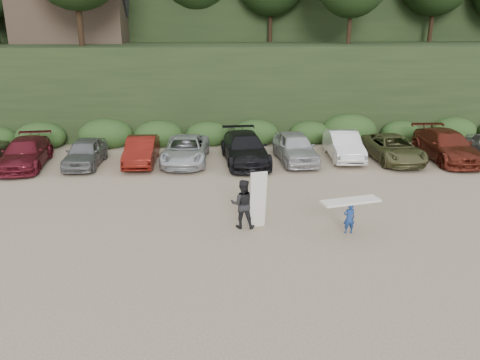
{
  "coord_description": "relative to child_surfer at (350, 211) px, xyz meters",
  "views": [
    {
      "loc": [
        -2.25,
        -15.05,
        7.31
      ],
      "look_at": [
        -0.8,
        3.0,
        1.3
      ],
      "focal_mm": 35.0,
      "sensor_mm": 36.0,
      "label": 1
    }
  ],
  "objects": [
    {
      "name": "ground",
      "position": [
        -3.0,
        -0.38,
        -0.89
      ],
      "size": [
        120.0,
        120.0,
        0.0
      ],
      "primitive_type": "plane",
      "color": "tan",
      "rests_on": "ground"
    },
    {
      "name": "parked_cars",
      "position": [
        -5.74,
        9.66,
        -0.13
      ],
      "size": [
        36.89,
        6.16,
        1.64
      ],
      "color": "#A2A2A6",
      "rests_on": "ground"
    },
    {
      "name": "child_surfer",
      "position": [
        0.0,
        0.0,
        0.0
      ],
      "size": [
        2.26,
        1.06,
        1.31
      ],
      "color": "navy",
      "rests_on": "ground"
    },
    {
      "name": "adult_surfer",
      "position": [
        -3.79,
        0.84,
        0.08
      ],
      "size": [
        1.4,
        0.84,
        2.24
      ],
      "color": "black",
      "rests_on": "ground"
    }
  ]
}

